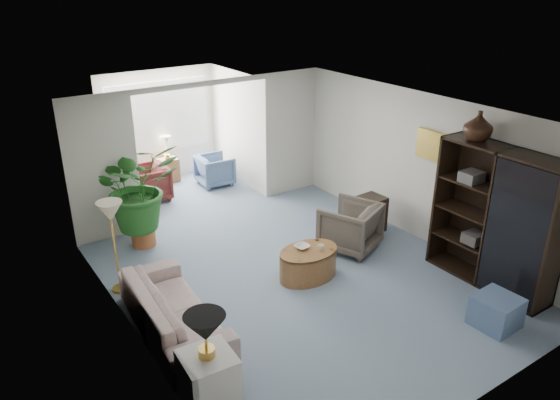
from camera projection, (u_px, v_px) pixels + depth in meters
floor at (303, 281)px, 7.98m from camera, size 6.00×6.00×0.00m
sunroom_floor at (185, 194)px, 11.09m from camera, size 2.60×2.60×0.00m
back_pier_left at (103, 170)px, 8.78m from camera, size 1.20×0.12×2.50m
back_pier_right at (291, 133)px, 10.74m from camera, size 1.20×0.12×2.50m
back_header at (203, 84)px, 9.28m from camera, size 2.60×0.12×0.10m
window_pane at (159, 117)px, 11.35m from camera, size 2.20×0.02×1.50m
window_blinds at (160, 117)px, 11.33m from camera, size 2.20×0.02×1.50m
framed_picture at (432, 146)px, 8.50m from camera, size 0.04×0.50×0.40m
sofa at (173, 310)px, 6.76m from camera, size 0.99×2.21×0.63m
end_table at (208, 379)px, 5.63m from camera, size 0.58×0.58×0.60m
table_lamp at (205, 328)px, 5.38m from camera, size 0.44×0.44×0.30m
floor_lamp at (110, 212)px, 7.25m from camera, size 0.36×0.36×0.28m
coffee_table at (308, 263)px, 8.00m from camera, size 1.08×1.08×0.45m
coffee_bowl at (302, 247)px, 7.95m from camera, size 0.25×0.25×0.05m
coffee_cup at (321, 247)px, 7.90m from camera, size 0.11×0.11×0.09m
wingback_chair at (350, 227)px, 8.76m from camera, size 1.12×1.13×0.79m
side_table_dark at (369, 214)px, 9.38m from camera, size 0.55×0.45×0.64m
entertainment_cabinet at (495, 219)px, 7.55m from camera, size 0.50×1.86×2.06m
cabinet_urn at (479, 126)px, 7.43m from camera, size 0.40×0.40×0.42m
ottoman at (496, 311)px, 6.90m from camera, size 0.54×0.54×0.42m
plant_pot at (144, 236)px, 8.97m from camera, size 0.40×0.40×0.32m
house_plant at (138, 187)px, 8.61m from camera, size 1.32×1.15×1.47m
sunroom_chair_blue at (215, 170)px, 11.44m from camera, size 0.76×0.74×0.65m
sunroom_chair_maroon at (148, 183)px, 10.65m from camera, size 0.82×0.80×0.71m
sunroom_table at (168, 170)px, 11.65m from camera, size 0.44×0.35×0.52m
shelf_clutter at (499, 218)px, 7.43m from camera, size 0.30×1.18×1.06m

